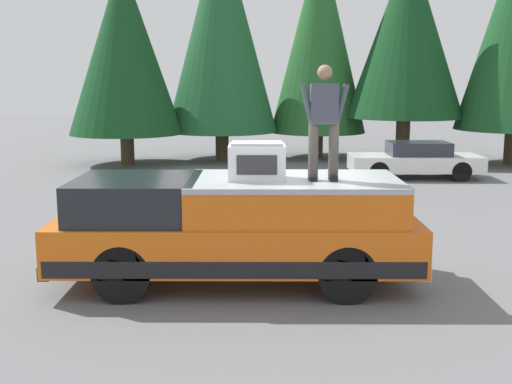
{
  "coord_description": "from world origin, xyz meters",
  "views": [
    {
      "loc": [
        -9.94,
        0.4,
        3.14
      ],
      "look_at": [
        0.06,
        0.44,
        1.35
      ],
      "focal_mm": 44.52,
      "sensor_mm": 36.0,
      "label": 1
    }
  ],
  "objects": [
    {
      "name": "conifer_right",
      "position": [
        13.42,
        5.26,
        4.22
      ],
      "size": [
        4.13,
        4.13,
        7.32
      ],
      "color": "#4C3826",
      "rests_on": "ground"
    },
    {
      "name": "parked_car_white",
      "position": [
        10.17,
        -4.61,
        0.58
      ],
      "size": [
        1.64,
        4.1,
        1.16
      ],
      "color": "white",
      "rests_on": "ground"
    },
    {
      "name": "conifer_left",
      "position": [
        14.41,
        -5.13,
        4.85
      ],
      "size": [
        4.41,
        4.41,
        8.07
      ],
      "color": "#4C3826",
      "rests_on": "ground"
    },
    {
      "name": "ground_plane",
      "position": [
        0.0,
        0.0,
        0.0
      ],
      "size": [
        90.0,
        90.0,
        0.0
      ],
      "primitive_type": "plane",
      "color": "slate"
    },
    {
      "name": "conifer_center_right",
      "position": [
        14.88,
        1.84,
        5.05
      ],
      "size": [
        4.29,
        4.29,
        9.03
      ],
      "color": "#4C3826",
      "rests_on": "ground"
    },
    {
      "name": "compressor_unit",
      "position": [
        -0.53,
        0.43,
        1.93
      ],
      "size": [
        0.65,
        0.84,
        0.56
      ],
      "color": "silver",
      "rests_on": "pickup_truck"
    },
    {
      "name": "pickup_truck",
      "position": [
        -0.44,
        0.74,
        0.87
      ],
      "size": [
        2.01,
        5.54,
        1.65
      ],
      "color": "orange",
      "rests_on": "ground"
    },
    {
      "name": "conifer_center_left",
      "position": [
        15.61,
        -1.97,
        4.78
      ],
      "size": [
        3.79,
        3.79,
        8.57
      ],
      "color": "#4C3826",
      "rests_on": "ground"
    },
    {
      "name": "person_on_truck_bed",
      "position": [
        -0.61,
        -0.56,
        2.55
      ],
      "size": [
        0.29,
        0.72,
        1.69
      ],
      "color": "#423D38",
      "rests_on": "pickup_truck"
    }
  ]
}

